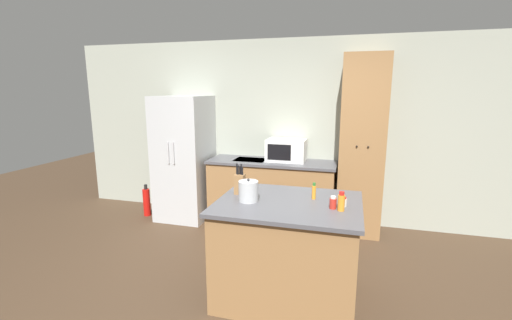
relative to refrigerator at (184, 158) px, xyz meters
The scene contains 14 objects.
ground_plane 2.72m from the refrigerator, 48.85° to the right, with size 14.00×14.00×0.00m, color #423021.
wall_back 1.78m from the refrigerator, 13.34° to the left, with size 7.20×0.06×2.60m.
refrigerator is the anchor object (origin of this frame).
back_counter 1.38m from the refrigerator, ahead, with size 1.79×0.62×0.92m.
pantry_cabinet 2.52m from the refrigerator, ahead, with size 0.56×0.55×2.34m.
kitchen_island 2.51m from the refrigerator, 41.11° to the right, with size 1.26×1.00×0.92m.
microwave 1.52m from the refrigerator, ahead, with size 0.53×0.40×0.30m.
knife_block 2.05m from the refrigerator, 47.95° to the right, with size 0.09×0.08×0.29m.
spice_bottle_tall_dark 2.55m from the refrigerator, 35.73° to the right, with size 0.04×0.04×0.15m.
spice_bottle_short_red 2.84m from the refrigerator, 34.70° to the right, with size 0.05×0.05×0.08m.
spice_bottle_amber_oil 2.82m from the refrigerator, 37.10° to the right, with size 0.06×0.06×0.11m.
spice_bottle_green_herb 2.89m from the refrigerator, 36.81° to the right, with size 0.06×0.06×0.16m.
kettle 2.28m from the refrigerator, 48.42° to the right, with size 0.18×0.18×0.21m.
fire_extinguisher 0.92m from the refrigerator, 166.72° to the right, with size 0.11×0.11×0.49m.
Camera 1 is at (0.68, -2.56, 1.90)m, focal length 24.00 mm.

